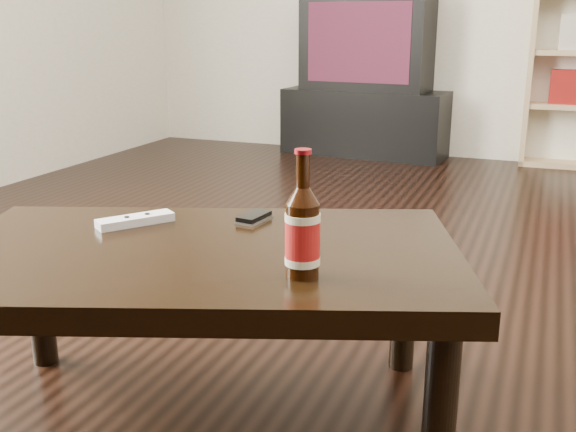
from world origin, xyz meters
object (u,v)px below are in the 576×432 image
(beer_bottle, at_px, (303,233))
(phone, at_px, (254,218))
(remote, at_px, (135,220))
(coffee_table, at_px, (204,271))
(tv_stand, at_px, (369,121))
(tv, at_px, (371,42))

(beer_bottle, bearing_deg, phone, 127.99)
(remote, bearing_deg, coffee_table, 14.01)
(coffee_table, xyz_separation_m, remote, (-0.24, 0.10, 0.07))
(tv_stand, xyz_separation_m, remote, (0.27, -3.28, 0.21))
(tv, bearing_deg, tv_stand, 90.00)
(tv_stand, distance_m, phone, 3.20)
(coffee_table, height_order, phone, phone)
(beer_bottle, height_order, remote, beer_bottle)
(tv, xyz_separation_m, remote, (0.27, -3.28, -0.33))
(beer_bottle, bearing_deg, remote, 160.59)
(phone, distance_m, remote, 0.29)
(coffee_table, bearing_deg, phone, 85.37)
(tv, distance_m, phone, 3.21)
(coffee_table, bearing_deg, beer_bottle, -16.93)
(tv_stand, xyz_separation_m, coffee_table, (0.51, -3.38, 0.14))
(beer_bottle, bearing_deg, coffee_table, 163.07)
(tv_stand, relative_size, beer_bottle, 4.45)
(tv, xyz_separation_m, phone, (0.53, -3.14, -0.34))
(tv_stand, bearing_deg, beer_bottle, -72.97)
(tv_stand, bearing_deg, remote, -80.82)
(coffee_table, xyz_separation_m, beer_bottle, (0.26, -0.08, 0.14))
(phone, height_order, remote, remote)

